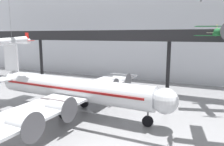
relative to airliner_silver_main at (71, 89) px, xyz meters
The scene contains 5 objects.
hangar_back_wall 29.85m from the airliner_silver_main, 69.76° to the left, with size 140.00×3.00×22.97m.
mezzanine_walkway 19.40m from the airliner_silver_main, 57.11° to the left, with size 110.00×3.20×11.50m.
airliner_silver_main is the anchor object (origin of this frame).
suspended_plane_green_biplane 22.54m from the airliner_silver_main, 30.18° to the left, with size 7.73×6.54×8.52m.
suspended_plane_silver_racer 10.31m from the airliner_silver_main, 160.02° to the right, with size 6.91×5.64×9.43m.
Camera 1 is at (7.35, -14.94, 10.61)m, focal length 35.00 mm.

